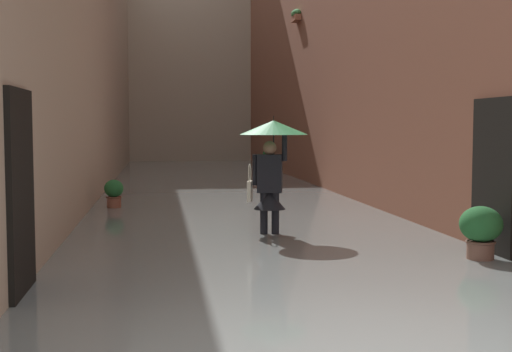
# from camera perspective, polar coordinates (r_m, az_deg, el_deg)

# --- Properties ---
(ground_plane) EXTENTS (70.80, 70.80, 0.00)m
(ground_plane) POSITION_cam_1_polar(r_m,az_deg,el_deg) (18.87, -3.47, -1.37)
(ground_plane) COLOR #605B56
(flood_water) EXTENTS (6.61, 34.32, 0.14)m
(flood_water) POSITION_cam_1_polar(r_m,az_deg,el_deg) (18.86, -3.47, -1.16)
(flood_water) COLOR slate
(flood_water) RESTS_ON ground_plane
(building_facade_right) EXTENTS (2.04, 32.32, 8.79)m
(building_facade_right) POSITION_cam_1_polar(r_m,az_deg,el_deg) (19.03, -15.27, 11.80)
(building_facade_right) COLOR tan
(building_facade_right) RESTS_ON ground_plane
(building_facade_far) EXTENTS (9.41, 1.80, 13.97)m
(building_facade_far) POSITION_cam_1_polar(r_m,az_deg,el_deg) (34.20, -5.60, 12.84)
(building_facade_far) COLOR tan
(building_facade_far) RESTS_ON ground_plane
(person_wading) EXTENTS (1.06, 1.06, 1.98)m
(person_wading) POSITION_cam_1_polar(r_m,az_deg,el_deg) (10.62, 1.31, 1.94)
(person_wading) COLOR #2D2319
(person_wading) RESTS_ON ground_plane
(potted_plant_near_left) EXTENTS (0.40, 0.40, 1.02)m
(potted_plant_near_left) POSITION_cam_1_polar(r_m,az_deg,el_deg) (25.51, 1.00, 1.32)
(potted_plant_near_left) COLOR brown
(potted_plant_near_left) RESTS_ON ground_plane
(potted_plant_near_right) EXTENTS (0.39, 0.39, 0.72)m
(potted_plant_near_right) POSITION_cam_1_polar(r_m,az_deg,el_deg) (14.47, -11.76, -1.51)
(potted_plant_near_right) COLOR brown
(potted_plant_near_right) RESTS_ON ground_plane
(potted_plant_mid_left) EXTENTS (0.54, 0.54, 0.81)m
(potted_plant_mid_left) POSITION_cam_1_polar(r_m,az_deg,el_deg) (9.14, 18.22, -4.45)
(potted_plant_mid_left) COLOR brown
(potted_plant_mid_left) RESTS_ON ground_plane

